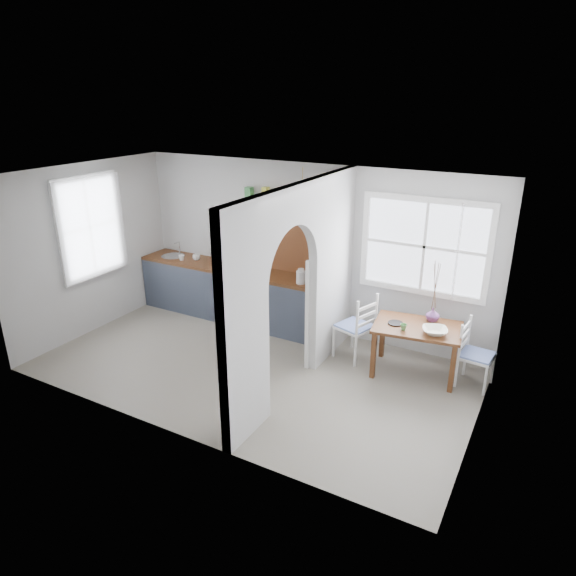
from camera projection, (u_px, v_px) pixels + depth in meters
The scene contains 26 objects.
floor at pixel (252, 369), 7.03m from camera, with size 5.80×3.20×0.01m, color gray.
ceiling at pixel (247, 178), 6.10m from camera, with size 5.80×3.20×0.01m, color beige.
walls at pixel (250, 280), 6.56m from camera, with size 5.81×3.21×2.60m.
partition at pixel (301, 277), 6.24m from camera, with size 0.12×3.20×2.60m.
kitchen_window at pixel (89, 227), 7.73m from camera, with size 0.10×1.16×1.50m, color white, non-canonical shape.
nook_window at pixel (424, 247), 6.92m from camera, with size 1.76×0.10×1.30m, color white, non-canonical shape.
counter at pixel (237, 293), 8.46m from camera, with size 3.50×0.60×0.90m.
sink at pixel (173, 257), 8.87m from camera, with size 0.40×0.40×0.02m, color silver.
backsplash at pixel (294, 244), 7.92m from camera, with size 1.65×0.03×0.90m, color brown.
shelf at pixel (291, 204), 7.62m from camera, with size 1.75×0.20×0.21m.
pendant_lamp at pixel (302, 219), 7.23m from camera, with size 0.26×0.26×0.16m, color beige.
utensil_rail at pixel (323, 257), 6.97m from camera, with size 0.02×0.02×0.50m, color silver.
dining_table at pixel (415, 350), 6.82m from camera, with size 1.12×0.74×0.70m, color brown, non-canonical shape.
chair_left at pixel (355, 326), 7.19m from camera, with size 0.45×0.45×0.98m, color white, non-canonical shape.
chair_right at pixel (477, 355), 6.50m from camera, with size 0.40×0.40×0.87m, color white, non-canonical shape.
kettle at pixel (301, 276), 7.56m from camera, with size 0.19×0.15×0.23m, color silver, non-canonical shape.
mug_a at pixel (182, 258), 8.62m from camera, with size 0.10×0.10×0.09m, color white.
mug_b at pixel (196, 257), 8.64m from camera, with size 0.12×0.12×0.10m, color white.
knife_block at pixel (217, 254), 8.56m from camera, with size 0.11×0.15×0.24m, color black.
jar at pixel (223, 261), 8.39m from camera, with size 0.09×0.09×0.14m, color #787351.
towel_magenta at pixel (322, 332), 7.47m from camera, with size 0.02×0.03×0.51m, color #AB1A43.
towel_orange at pixel (320, 336), 7.43m from camera, with size 0.02×0.03×0.53m, color gold.
bowl at pixel (435, 331), 6.47m from camera, with size 0.31×0.31×0.08m, color white.
table_cup at pixel (403, 327), 6.57m from camera, with size 0.09×0.09×0.08m, color #5F9E58.
plate at pixel (395, 323), 6.75m from camera, with size 0.20×0.20×0.02m, color black.
vase at pixel (433, 315), 6.80m from camera, with size 0.18×0.18×0.19m, color #6B3876.
Camera 1 is at (3.40, -5.16, 3.56)m, focal length 32.00 mm.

